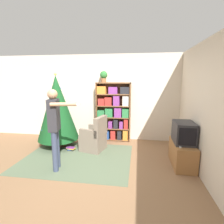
{
  "coord_description": "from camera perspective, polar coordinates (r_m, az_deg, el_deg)",
  "views": [
    {
      "loc": [
        1.03,
        -3.42,
        1.86
      ],
      "look_at": [
        0.39,
        0.84,
        1.05
      ],
      "focal_mm": 28.0,
      "sensor_mm": 36.0,
      "label": 1
    }
  ],
  "objects": [
    {
      "name": "ground_plane",
      "position": [
        4.03,
        -7.65,
        -16.95
      ],
      "size": [
        14.0,
        14.0,
        0.0
      ],
      "primitive_type": "plane",
      "color": "#846042"
    },
    {
      "name": "wall_back",
      "position": [
        5.47,
        -2.4,
        4.76
      ],
      "size": [
        8.0,
        0.1,
        2.6
      ],
      "color": "beige",
      "rests_on": "ground_plane"
    },
    {
      "name": "wall_right",
      "position": [
        3.69,
        28.48,
        0.61
      ],
      "size": [
        0.1,
        8.0,
        2.6
      ],
      "color": "beige",
      "rests_on": "ground_plane"
    },
    {
      "name": "area_rug",
      "position": [
        4.41,
        -11.23,
        -14.47
      ],
      "size": [
        2.54,
        1.95,
        0.01
      ],
      "color": "#56664C",
      "rests_on": "ground_plane"
    },
    {
      "name": "bookshelf",
      "position": [
        5.28,
        0.55,
        -0.24
      ],
      "size": [
        1.03,
        0.27,
        1.77
      ],
      "color": "brown",
      "rests_on": "ground_plane"
    },
    {
      "name": "tv_stand",
      "position": [
        4.21,
        21.92,
        -12.54
      ],
      "size": [
        0.42,
        0.9,
        0.51
      ],
      "color": "#996638",
      "rests_on": "ground_plane"
    },
    {
      "name": "television",
      "position": [
        4.05,
        22.41,
        -6.22
      ],
      "size": [
        0.41,
        0.59,
        0.46
      ],
      "color": "#28282D",
      "rests_on": "tv_stand"
    },
    {
      "name": "game_remote",
      "position": [
        3.84,
        21.28,
        -10.45
      ],
      "size": [
        0.04,
        0.12,
        0.02
      ],
      "color": "white",
      "rests_on": "tv_stand"
    },
    {
      "name": "christmas_tree",
      "position": [
        4.99,
        -17.45,
        1.23
      ],
      "size": [
        1.12,
        1.12,
        2.03
      ],
      "color": "#4C3323",
      "rests_on": "ground_plane"
    },
    {
      "name": "armchair",
      "position": [
        4.69,
        -5.74,
        -8.54
      ],
      "size": [
        0.69,
        0.68,
        0.92
      ],
      "rotation": [
        0.0,
        0.0,
        -1.82
      ],
      "color": "#7A6B5B",
      "rests_on": "ground_plane"
    },
    {
      "name": "standing_person",
      "position": [
        3.69,
        -18.2,
        -3.48
      ],
      "size": [
        0.69,
        0.46,
        1.67
      ],
      "rotation": [
        0.0,
        0.0,
        -1.35
      ],
      "color": "#38425B",
      "rests_on": "ground_plane"
    },
    {
      "name": "potted_plant",
      "position": [
        5.24,
        -2.73,
        11.72
      ],
      "size": [
        0.22,
        0.22,
        0.33
      ],
      "color": "#935B38",
      "rests_on": "bookshelf"
    },
    {
      "name": "book_pile_near_tree",
      "position": [
        4.86,
        -13.31,
        -11.56
      ],
      "size": [
        0.25,
        0.18,
        0.09
      ],
      "color": "#232328",
      "rests_on": "ground_plane"
    }
  ]
}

